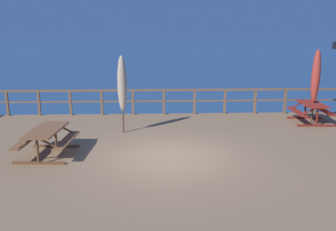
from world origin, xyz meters
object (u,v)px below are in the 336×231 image
Objects in this scene: patio_umbrella_short_front at (122,84)px; patio_umbrella_tall_mid_left at (316,77)px; picnic_table_mid_left at (311,109)px; picnic_table_front_left at (47,136)px.

patio_umbrella_tall_mid_left reaches higher than patio_umbrella_short_front.
patio_umbrella_short_front is 0.95× the size of patio_umbrella_tall_mid_left.
picnic_table_mid_left is 0.64× the size of patio_umbrella_short_front.
picnic_table_front_left is 9.82m from patio_umbrella_tall_mid_left.
patio_umbrella_tall_mid_left is (0.04, -0.01, 1.24)m from picnic_table_mid_left.
picnic_table_mid_left is 7.34m from patio_umbrella_short_front.
patio_umbrella_short_front reaches higher than picnic_table_front_left.
patio_umbrella_short_front is (-7.16, -1.14, 1.15)m from picnic_table_mid_left.
patio_umbrella_tall_mid_left is at bearing 20.26° from picnic_table_front_left.
patio_umbrella_short_front is at bearing -171.07° from patio_umbrella_tall_mid_left.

